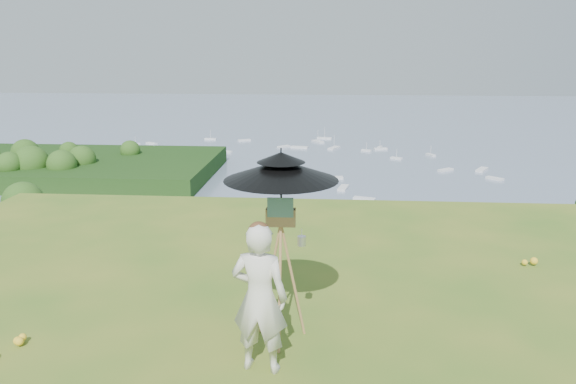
# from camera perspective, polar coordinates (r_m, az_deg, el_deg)

# --- Properties ---
(shoreline_tier) EXTENTS (170.00, 28.00, 8.00)m
(shoreline_tier) POSITION_cam_1_polar(r_m,az_deg,el_deg) (88.63, 4.08, -11.80)
(shoreline_tier) COLOR #6A6255
(shoreline_tier) RESTS_ON bay_water
(bay_water) EXTENTS (700.00, 700.00, 0.00)m
(bay_water) POSITION_cam_1_polar(r_m,az_deg,el_deg) (247.33, 4.34, 5.76)
(bay_water) COLOR slate
(bay_water) RESTS_ON ground
(peninsula) EXTENTS (90.00, 60.00, 12.00)m
(peninsula) POSITION_cam_1_polar(r_m,az_deg,el_deg) (179.11, -20.48, 3.18)
(peninsula) COLOR black
(peninsula) RESTS_ON bay_water
(slope_trees) EXTENTS (110.00, 50.00, 6.00)m
(slope_trees) POSITION_cam_1_polar(r_m,az_deg,el_deg) (43.48, 4.22, -10.24)
(slope_trees) COLOR #285319
(slope_trees) RESTS_ON forest_slope
(harbor_town) EXTENTS (110.00, 22.00, 5.00)m
(harbor_town) POSITION_cam_1_polar(r_m,az_deg,el_deg) (85.96, 4.15, -7.91)
(harbor_town) COLOR silver
(harbor_town) RESTS_ON shoreline_tier
(moored_boats) EXTENTS (140.00, 140.00, 0.70)m
(moored_boats) POSITION_cam_1_polar(r_m,az_deg,el_deg) (170.01, 0.07, 1.94)
(moored_boats) COLOR silver
(moored_boats) RESTS_ON bay_water
(wildflowers) EXTENTS (10.00, 10.50, 0.12)m
(wildflowers) POSITION_cam_1_polar(r_m,az_deg,el_deg) (5.67, 5.61, -18.23)
(wildflowers) COLOR yellow
(wildflowers) RESTS_ON ground
(painter) EXTENTS (0.61, 0.45, 1.53)m
(painter) POSITION_cam_1_polar(r_m,az_deg,el_deg) (5.54, -2.90, -10.71)
(painter) COLOR white
(painter) RESTS_ON ground
(field_easel) EXTENTS (0.63, 0.63, 1.63)m
(field_easel) POSITION_cam_1_polar(r_m,az_deg,el_deg) (6.04, -0.72, -7.94)
(field_easel) COLOR #A17F43
(field_easel) RESTS_ON ground
(sun_umbrella) EXTENTS (1.25, 1.25, 0.79)m
(sun_umbrella) POSITION_cam_1_polar(r_m,az_deg,el_deg) (5.79, -0.71, 0.65)
(sun_umbrella) COLOR black
(sun_umbrella) RESTS_ON field_easel
(painter_cap) EXTENTS (0.21, 0.25, 0.10)m
(painter_cap) POSITION_cam_1_polar(r_m,az_deg,el_deg) (5.28, -3.00, -3.59)
(painter_cap) COLOR #BE686C
(painter_cap) RESTS_ON painter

